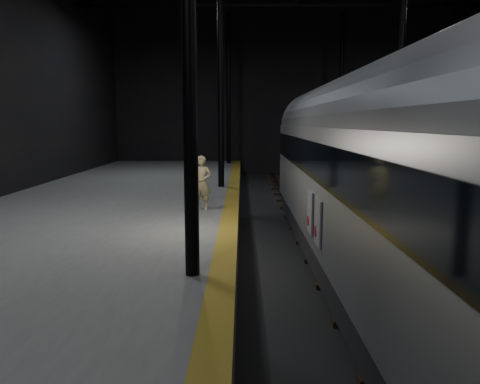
{
  "coord_description": "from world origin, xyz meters",
  "views": [
    {
      "loc": [
        -2.89,
        -12.3,
        3.77
      ],
      "look_at": [
        -2.94,
        -0.39,
        2.0
      ],
      "focal_mm": 35.0,
      "sensor_mm": 36.0,
      "label": 1
    }
  ],
  "objects": [
    {
      "name": "tactile_strip",
      "position": [
        -3.25,
        0.0,
        1.0
      ],
      "size": [
        0.5,
        43.8,
        0.01
      ],
      "primitive_type": "cube",
      "color": "olive",
      "rests_on": "platform_left"
    },
    {
      "name": "ground",
      "position": [
        0.0,
        0.0,
        0.0
      ],
      "size": [
        44.0,
        44.0,
        0.0
      ],
      "primitive_type": "plane",
      "color": "black",
      "rests_on": "ground"
    },
    {
      "name": "platform_left",
      "position": [
        -7.5,
        0.0,
        0.5
      ],
      "size": [
        9.0,
        43.8,
        1.0
      ],
      "primitive_type": "cube",
      "color": "#565654",
      "rests_on": "ground"
    },
    {
      "name": "woman",
      "position": [
        -4.18,
        2.45,
        1.87
      ],
      "size": [
        0.7,
        0.53,
        1.74
      ],
      "primitive_type": "imported",
      "rotation": [
        0.0,
        0.0,
        -0.2
      ],
      "color": "tan",
      "rests_on": "platform_left"
    },
    {
      "name": "track",
      "position": [
        0.0,
        0.0,
        0.07
      ],
      "size": [
        2.4,
        43.0,
        0.24
      ],
      "color": "#3F3328",
      "rests_on": "ground"
    },
    {
      "name": "train",
      "position": [
        -0.0,
        -2.1,
        2.71
      ],
      "size": [
        2.72,
        18.15,
        4.85
      ],
      "color": "#A9ABB1",
      "rests_on": "ground"
    }
  ]
}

